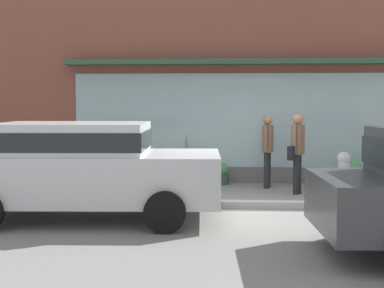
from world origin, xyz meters
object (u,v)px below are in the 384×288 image
parked_car_silver (82,165)px  potted_plant_window_center (186,160)px  pedestrian_with_handbag (297,148)px  potted_plant_window_left (152,169)px  potted_plant_by_entrance (222,174)px  potted_plant_low_front (351,172)px  fire_hydrant (344,175)px  pedestrian_passerby (268,146)px  potted_plant_near_hydrant (118,169)px

parked_car_silver → potted_plant_window_center: (1.38, 3.84, -0.31)m
pedestrian_with_handbag → potted_plant_window_left: bearing=-76.5°
pedestrian_with_handbag → potted_plant_by_entrance: pedestrian_with_handbag is taller
pedestrian_with_handbag → potted_plant_low_front: 1.70m
fire_hydrant → potted_plant_by_entrance: bearing=142.5°
pedestrian_passerby → potted_plant_near_hydrant: (-3.38, 0.39, -0.58)m
pedestrian_with_handbag → potted_plant_low_front: pedestrian_with_handbag is taller
pedestrian_with_handbag → potted_plant_low_front: size_ratio=2.49×
pedestrian_with_handbag → potted_plant_by_entrance: (-1.53, 1.23, -0.70)m
pedestrian_with_handbag → pedestrian_passerby: pedestrian_with_handbag is taller
pedestrian_passerby → pedestrian_with_handbag: bearing=49.1°
potted_plant_window_center → potted_plant_low_front: potted_plant_window_center is taller
pedestrian_passerby → potted_plant_by_entrance: 1.28m
pedestrian_with_handbag → potted_plant_window_left: pedestrian_with_handbag is taller
fire_hydrant → potted_plant_window_left: bearing=160.5°
pedestrian_passerby → potted_plant_by_entrance: size_ratio=3.29×
fire_hydrant → pedestrian_passerby: (-1.36, 1.38, 0.46)m
parked_car_silver → potted_plant_window_center: 4.09m
fire_hydrant → pedestrian_passerby: 1.99m
fire_hydrant → potted_plant_window_left: (-3.90, 1.38, -0.08)m
potted_plant_window_left → potted_plant_near_hydrant: bearing=155.2°
parked_car_silver → potted_plant_window_center: parked_car_silver is taller
parked_car_silver → potted_plant_window_left: bearing=76.9°
pedestrian_passerby → potted_plant_window_left: size_ratio=2.09×
pedestrian_with_handbag → potted_plant_window_left: size_ratio=2.15×
fire_hydrant → potted_plant_near_hydrant: 5.06m
parked_car_silver → potted_plant_near_hydrant: 3.93m
potted_plant_window_center → potted_plant_window_left: (-0.74, -0.33, -0.18)m
fire_hydrant → potted_plant_low_front: bearing=72.6°
potted_plant_by_entrance → parked_car_silver: bearing=-119.2°
potted_plant_low_front → potted_plant_by_entrance: size_ratio=1.36×
parked_car_silver → potted_plant_by_entrance: (2.19, 3.93, -0.64)m
potted_plant_low_front → potted_plant_window_left: 4.38m
potted_plant_near_hydrant → potted_plant_window_left: potted_plant_window_left is taller
potted_plant_by_entrance → potted_plant_window_left: size_ratio=0.64×
pedestrian_with_handbag → potted_plant_low_front: (1.29, 0.93, -0.59)m
fire_hydrant → potted_plant_near_hydrant: fire_hydrant is taller
parked_car_silver → potted_plant_by_entrance: parked_car_silver is taller
fire_hydrant → potted_plant_by_entrance: 2.98m
pedestrian_passerby → potted_plant_window_center: (-1.80, 0.33, -0.36)m
fire_hydrant → potted_plant_low_front: (0.47, 1.51, -0.12)m
pedestrian_with_handbag → potted_plant_by_entrance: size_ratio=3.38×
pedestrian_passerby → potted_plant_near_hydrant: bearing=-81.5°
potted_plant_window_center → potted_plant_low_front: bearing=-3.2°
pedestrian_passerby → parked_car_silver: bearing=-27.2°
potted_plant_near_hydrant → parked_car_silver: bearing=-87.1°
potted_plant_low_front → potted_plant_near_hydrant: bearing=177.1°
potted_plant_low_front → pedestrian_with_handbag: bearing=-144.3°
potted_plant_window_center → potted_plant_by_entrance: (0.81, 0.09, -0.33)m
pedestrian_with_handbag → potted_plant_window_center: pedestrian_with_handbag is taller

